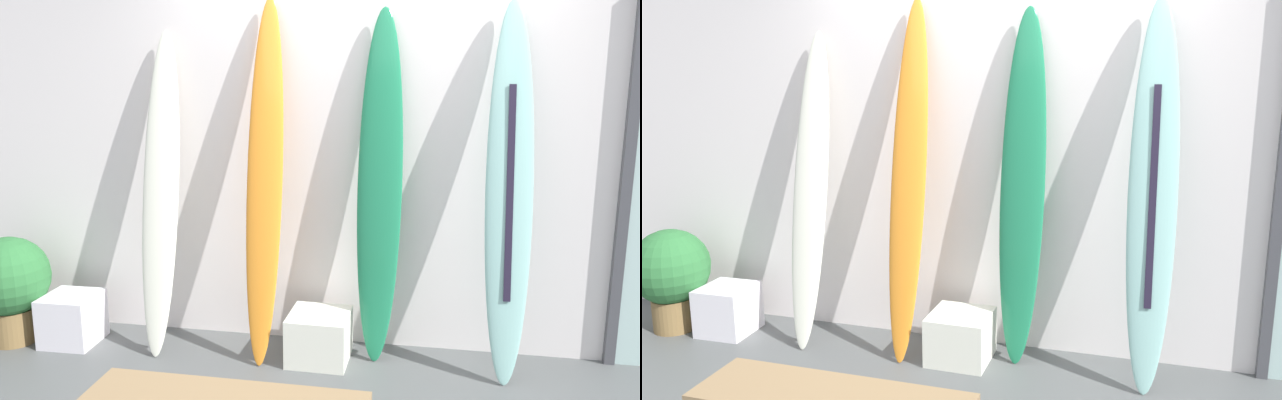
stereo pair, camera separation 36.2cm
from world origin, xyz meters
The scene contains 8 objects.
wall_back centered at (0.00, 1.30, 1.40)m, with size 7.20×0.20×2.80m, color silver.
surfboard_ivory centered at (-1.22, 0.94, 0.99)m, with size 0.24×0.47×2.01m.
surfboard_sunset centered at (-0.55, 0.95, 1.10)m, with size 0.23×0.47×2.19m.
surfboard_emerald centered at (0.13, 1.04, 1.05)m, with size 0.28×0.30×2.12m.
surfboard_seafoam centered at (0.87, 0.96, 1.08)m, with size 0.29×0.46×2.15m.
display_block_left centered at (-0.21, 0.91, 0.15)m, with size 0.37×0.37×0.30m.
display_block_center centered at (-1.85, 0.86, 0.16)m, with size 0.34×0.34×0.32m.
potted_plant centered at (-2.24, 0.80, 0.41)m, with size 0.52×0.52×0.70m.
Camera 2 is at (0.79, -2.46, 1.72)m, focal length 34.29 mm.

